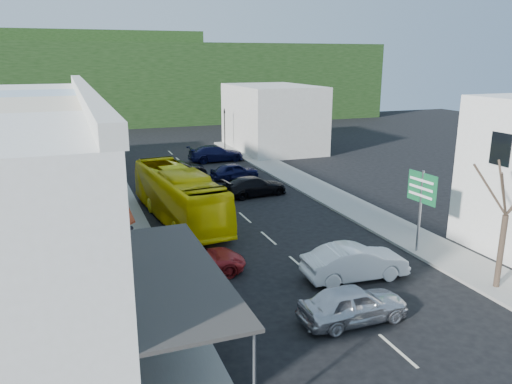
% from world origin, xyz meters
% --- Properties ---
extents(ground, '(120.00, 120.00, 0.00)m').
position_xyz_m(ground, '(0.00, 0.00, 0.00)').
color(ground, black).
rests_on(ground, ground).
extents(sidewalk_left, '(3.00, 52.00, 0.15)m').
position_xyz_m(sidewalk_left, '(-7.50, 10.00, 0.07)').
color(sidewalk_left, gray).
rests_on(sidewalk_left, ground).
extents(sidewalk_right, '(3.00, 52.00, 0.15)m').
position_xyz_m(sidewalk_right, '(7.50, 10.00, 0.07)').
color(sidewalk_right, gray).
rests_on(sidewalk_right, ground).
extents(shopfront_row, '(8.25, 30.00, 8.00)m').
position_xyz_m(shopfront_row, '(-12.49, 5.00, 4.00)').
color(shopfront_row, silver).
rests_on(shopfront_row, ground).
extents(distant_block_left, '(8.00, 10.00, 6.00)m').
position_xyz_m(distant_block_left, '(-12.00, 27.00, 3.00)').
color(distant_block_left, '#B7B2A8').
rests_on(distant_block_left, ground).
extents(distant_block_right, '(8.00, 12.00, 7.00)m').
position_xyz_m(distant_block_right, '(11.00, 30.00, 3.50)').
color(distant_block_right, '#B7B2A8').
rests_on(distant_block_right, ground).
extents(hillside, '(80.00, 26.00, 14.00)m').
position_xyz_m(hillside, '(-1.45, 65.09, 6.73)').
color(hillside, black).
rests_on(hillside, ground).
extents(bus, '(3.71, 11.80, 3.10)m').
position_xyz_m(bus, '(-3.99, 9.09, 1.55)').
color(bus, yellow).
rests_on(bus, ground).
extents(car_silver, '(4.41, 1.84, 1.40)m').
position_xyz_m(car_silver, '(-0.42, -5.69, 0.70)').
color(car_silver, silver).
rests_on(car_silver, ground).
extents(car_white, '(4.50, 2.06, 1.40)m').
position_xyz_m(car_white, '(1.71, -2.34, 0.70)').
color(car_white, white).
rests_on(car_white, ground).
extents(car_red, '(4.71, 2.17, 1.40)m').
position_xyz_m(car_red, '(-5.00, 0.69, 0.70)').
color(car_red, maroon).
rests_on(car_red, ground).
extents(car_black_near, '(4.68, 2.35, 1.40)m').
position_xyz_m(car_black_near, '(2.43, 12.74, 0.70)').
color(car_black_near, black).
rests_on(car_black_near, ground).
extents(car_navy_mid, '(4.59, 2.32, 1.40)m').
position_xyz_m(car_navy_mid, '(2.67, 18.12, 0.70)').
color(car_navy_mid, black).
rests_on(car_navy_mid, ground).
extents(car_black_far, '(4.48, 2.01, 1.40)m').
position_xyz_m(car_black_far, '(-1.73, 19.92, 0.70)').
color(car_black_far, black).
rests_on(car_black_far, ground).
extents(car_navy_far, '(4.55, 1.97, 1.40)m').
position_xyz_m(car_navy_far, '(3.29, 25.83, 0.70)').
color(car_navy_far, black).
rests_on(car_navy_far, ground).
extents(pedestrian_left, '(0.57, 0.70, 1.70)m').
position_xyz_m(pedestrian_left, '(-7.60, 3.49, 1.00)').
color(pedestrian_left, black).
rests_on(pedestrian_left, sidewalk_left).
extents(direction_sign, '(0.50, 2.02, 4.42)m').
position_xyz_m(direction_sign, '(6.40, -0.81, 2.21)').
color(direction_sign, '#135D33').
rests_on(direction_sign, ground).
extents(street_tree, '(3.70, 3.70, 6.87)m').
position_xyz_m(street_tree, '(6.96, -5.54, 3.44)').
color(street_tree, '#36281E').
rests_on(street_tree, ground).
extents(traffic_signal, '(0.74, 1.06, 4.59)m').
position_xyz_m(traffic_signal, '(5.80, 30.94, 2.29)').
color(traffic_signal, black).
rests_on(traffic_signal, ground).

